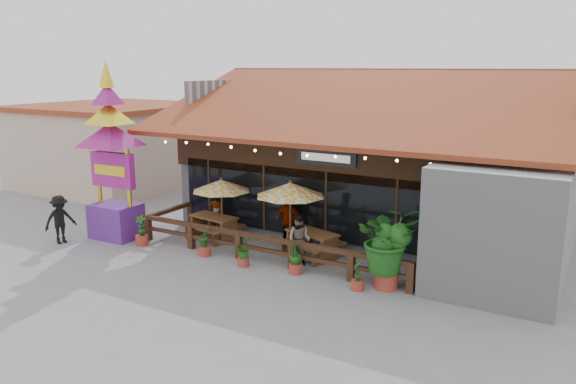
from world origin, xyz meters
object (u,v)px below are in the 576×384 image
Objects in this scene: picnic_table_left at (214,223)px; thai_sign_tower at (111,140)px; umbrella_left at (221,186)px; tropical_plant at (388,241)px; umbrella_right at (290,190)px; picnic_table_right at (312,240)px; pedestrian at (60,219)px.

picnic_table_left is 4.72m from thai_sign_tower.
tropical_plant reaches higher than umbrella_left.
picnic_table_right is (0.82, 0.03, -1.60)m from umbrella_right.
picnic_table_left is 7.32m from tropical_plant.
thai_sign_tower reaches higher than umbrella_right.
umbrella_left is 3.99m from picnic_table_right.
umbrella_left is at bearing 178.86° from picnic_table_right.
umbrella_right is 1.38× the size of picnic_table_left.
tropical_plant is 11.66m from pedestrian.
thai_sign_tower is at bearing -165.14° from umbrella_right.
umbrella_right is (2.91, -0.10, 0.19)m from umbrella_left.
umbrella_left is 4.25m from thai_sign_tower.
pedestrian is at bearing -144.92° from umbrella_left.
pedestrian is at bearing -143.85° from picnic_table_left.
umbrella_right is 6.77m from thai_sign_tower.
picnic_table_left is 0.93× the size of picnic_table_right.
umbrella_right is 1.55× the size of pedestrian.
pedestrian is (-1.19, -1.48, -2.76)m from thai_sign_tower.
picnic_table_left is at bearing -179.70° from picnic_table_right.
picnic_table_right is at bearing 0.30° from picnic_table_left.
umbrella_right is at bearing -53.49° from pedestrian.
umbrella_right is 3.60m from picnic_table_left.
umbrella_right is 8.33m from pedestrian.
pedestrian is at bearing -159.11° from picnic_table_right.
umbrella_right reaches higher than picnic_table_left.
umbrella_right is at bearing -1.98° from umbrella_left.
tropical_plant is (10.31, 0.36, -2.21)m from thai_sign_tower.
picnic_table_right is 0.31× the size of thai_sign_tower.
umbrella_right reaches higher than picnic_table_right.
tropical_plant is at bearing -10.67° from picnic_table_left.
umbrella_left is at bearing 27.30° from thai_sign_tower.
tropical_plant is at bearing -11.91° from umbrella_left.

